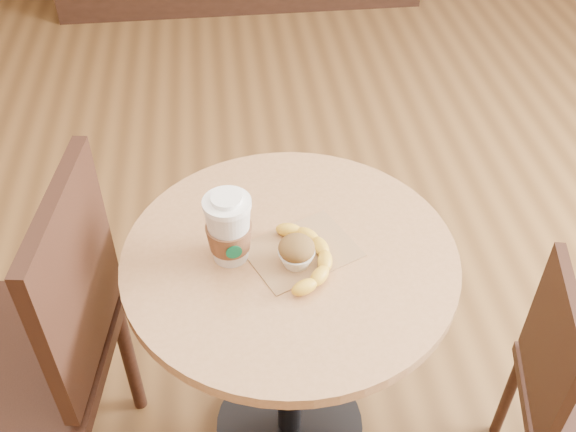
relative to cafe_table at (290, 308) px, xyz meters
The scene contains 7 objects.
cafe_table is the anchor object (origin of this frame).
chair_left 0.60m from the cafe_table, behind, with size 0.50×0.50×1.01m.
chair_right 0.73m from the cafe_table, 20.14° to the right, with size 0.41×0.41×0.78m.
kraft_bag 0.19m from the cafe_table, ahead, with size 0.24×0.18×0.00m, color #946E47.
coffee_cup 0.30m from the cafe_table, behind, with size 0.11×0.11×0.18m.
muffin 0.23m from the cafe_table, 73.65° to the right, with size 0.08×0.08×0.07m.
banana 0.22m from the cafe_table, 40.76° to the right, with size 0.13×0.24×0.03m, color gold, non-canonical shape.
Camera 1 is at (-0.17, -1.00, 1.85)m, focal length 42.00 mm.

